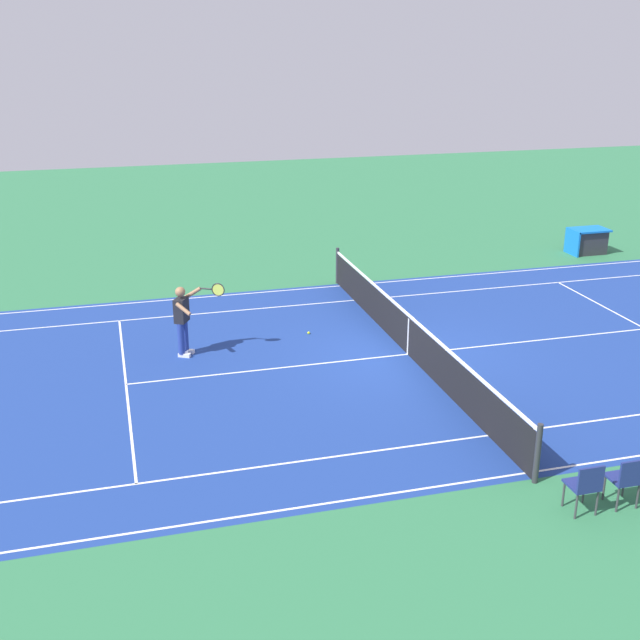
{
  "coord_description": "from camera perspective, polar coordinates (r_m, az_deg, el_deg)",
  "views": [
    {
      "loc": [
        6.48,
        15.98,
        7.04
      ],
      "look_at": [
        2.01,
        -0.4,
        0.9
      ],
      "focal_mm": 44.71,
      "sensor_mm": 36.0,
      "label": 1
    }
  ],
  "objects": [
    {
      "name": "tennis_ball",
      "position": [
        19.73,
        -0.82,
        -0.92
      ],
      "size": [
        0.07,
        0.07,
        0.07
      ],
      "primitive_type": "sphere",
      "color": "#CCE01E",
      "rests_on": "ground_plane"
    },
    {
      "name": "court_line_markings",
      "position": [
        18.63,
        6.31,
        -2.45
      ],
      "size": [
        23.85,
        11.05,
        0.01
      ],
      "color": "white",
      "rests_on": "ground_plane"
    },
    {
      "name": "spectator_chair_6",
      "position": [
        13.11,
        18.45,
        -11.1
      ],
      "size": [
        0.44,
        0.44,
        0.88
      ],
      "color": "#38383D",
      "rests_on": "ground_plane"
    },
    {
      "name": "equipment_cart_tarped",
      "position": [
        28.4,
        18.57,
        5.4
      ],
      "size": [
        1.25,
        0.84,
        0.85
      ],
      "color": "#2D2D33",
      "rests_on": "ground_plane"
    },
    {
      "name": "tennis_net",
      "position": [
        18.45,
        6.37,
        -1.04
      ],
      "size": [
        0.1,
        11.7,
        1.08
      ],
      "color": "#2D2D33",
      "rests_on": "ground_plane"
    },
    {
      "name": "spectator_chair_5",
      "position": [
        13.5,
        21.08,
        -10.5
      ],
      "size": [
        0.44,
        0.44,
        0.88
      ],
      "color": "#38383D",
      "rests_on": "ground_plane"
    },
    {
      "name": "tennis_player_near",
      "position": [
        18.42,
        -9.75,
        0.2
      ],
      "size": [
        1.19,
        0.75,
        1.7
      ],
      "color": "navy",
      "rests_on": "ground_plane"
    },
    {
      "name": "court_slab",
      "position": [
        18.63,
        6.31,
        -2.45
      ],
      "size": [
        24.2,
        11.4,
        0.0
      ],
      "primitive_type": "cube",
      "color": "navy",
      "rests_on": "ground_plane"
    },
    {
      "name": "ground_plane",
      "position": [
        18.63,
        6.31,
        -2.46
      ],
      "size": [
        60.0,
        60.0,
        0.0
      ],
      "primitive_type": "plane",
      "color": "#2D7247"
    }
  ]
}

